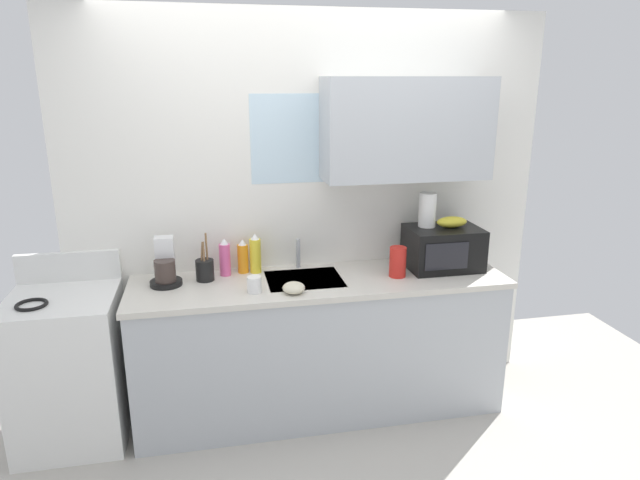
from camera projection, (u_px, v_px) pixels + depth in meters
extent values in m
cube|color=white|center=(309.00, 211.00, 3.68)|extent=(3.08, 0.10, 2.50)
cube|color=#B2B7BC|center=(407.00, 129.00, 3.44)|extent=(1.04, 0.32, 0.62)
cube|color=silver|center=(295.00, 139.00, 3.49)|extent=(0.56, 0.02, 0.55)
cube|color=#B2B7BC|center=(320.00, 348.00, 3.58)|extent=(2.28, 0.60, 0.86)
cube|color=beige|center=(320.00, 282.00, 3.45)|extent=(2.31, 0.63, 0.03)
cube|color=#9EA0A5|center=(304.00, 289.00, 3.47)|extent=(0.46, 0.38, 0.14)
cylinder|color=#B2B5BA|center=(298.00, 253.00, 3.63)|extent=(0.03, 0.03, 0.19)
cube|color=white|center=(70.00, 369.00, 3.29)|extent=(0.60, 0.60, 0.90)
torus|color=black|center=(31.00, 305.00, 3.04)|extent=(0.17, 0.17, 0.02)
cube|color=white|center=(69.00, 267.00, 3.40)|extent=(0.60, 0.04, 0.18)
cube|color=black|center=(443.00, 248.00, 3.62)|extent=(0.46, 0.34, 0.27)
cube|color=black|center=(447.00, 256.00, 3.44)|extent=(0.28, 0.01, 0.17)
ellipsoid|color=gold|center=(452.00, 222.00, 3.58)|extent=(0.20, 0.11, 0.07)
cylinder|color=white|center=(427.00, 210.00, 3.58)|extent=(0.11, 0.11, 0.22)
cylinder|color=black|center=(166.00, 283.00, 3.34)|extent=(0.19, 0.19, 0.03)
cylinder|color=#3F332D|center=(165.00, 271.00, 3.31)|extent=(0.12, 0.12, 0.13)
cube|color=silver|center=(165.00, 258.00, 3.37)|extent=(0.11, 0.09, 0.26)
cylinder|color=yellow|center=(255.00, 256.00, 3.54)|extent=(0.07, 0.07, 0.22)
cone|color=white|center=(255.00, 237.00, 3.50)|extent=(0.05, 0.05, 0.04)
cylinder|color=orange|center=(243.00, 259.00, 3.54)|extent=(0.07, 0.07, 0.18)
cone|color=white|center=(242.00, 242.00, 3.51)|extent=(0.05, 0.05, 0.04)
cylinder|color=#E55999|center=(225.00, 260.00, 3.49)|extent=(0.07, 0.07, 0.20)
cone|color=white|center=(224.00, 241.00, 3.46)|extent=(0.05, 0.05, 0.04)
cylinder|color=red|center=(398.00, 262.00, 3.47)|extent=(0.10, 0.10, 0.19)
cylinder|color=white|center=(254.00, 284.00, 3.22)|extent=(0.08, 0.08, 0.09)
cylinder|color=black|center=(205.00, 270.00, 3.41)|extent=(0.11, 0.11, 0.13)
cylinder|color=olive|center=(202.00, 258.00, 3.39)|extent=(0.03, 0.03, 0.21)
cylinder|color=olive|center=(207.00, 254.00, 3.39)|extent=(0.02, 0.03, 0.26)
cylinder|color=olive|center=(204.00, 259.00, 3.37)|extent=(0.01, 0.02, 0.21)
ellipsoid|color=beige|center=(294.00, 288.00, 3.21)|extent=(0.13, 0.13, 0.06)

